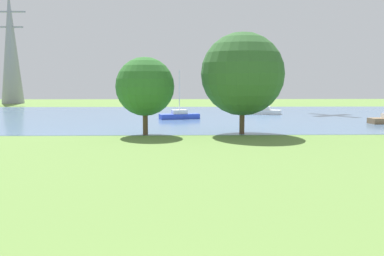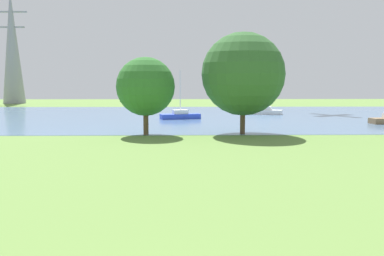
{
  "view_description": "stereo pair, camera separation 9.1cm",
  "coord_description": "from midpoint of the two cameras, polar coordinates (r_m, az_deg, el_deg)",
  "views": [
    {
      "loc": [
        0.67,
        -7.01,
        4.68
      ],
      "look_at": [
        1.34,
        17.4,
        2.01
      ],
      "focal_mm": 40.95,
      "sensor_mm": 36.0,
      "label": 1
    },
    {
      "loc": [
        0.77,
        -7.01,
        4.68
      ],
      "look_at": [
        1.34,
        17.4,
        2.01
      ],
      "focal_mm": 40.95,
      "sensor_mm": 36.0,
      "label": 2
    }
  ],
  "objects": [
    {
      "name": "tree_east_near",
      "position": [
        38.19,
        6.75,
        7.0
      ],
      "size": [
        7.19,
        7.19,
        8.82
      ],
      "color": "brown",
      "rests_on": "ground"
    },
    {
      "name": "tree_west_far",
      "position": [
        37.45,
        -6.01,
        5.38
      ],
      "size": [
        5.0,
        5.0,
        6.65
      ],
      "color": "brown",
      "rests_on": "ground"
    },
    {
      "name": "sailboat_blue",
      "position": [
        53.05,
        -1.49,
        1.67
      ],
      "size": [
        5.03,
        2.77,
        5.91
      ],
      "color": "blue",
      "rests_on": "water_surface"
    },
    {
      "name": "ground_plane",
      "position": [
        29.4,
        -2.73,
        -2.93
      ],
      "size": [
        160.0,
        160.0,
        0.0
      ],
      "primitive_type": "plane",
      "color": "olive"
    },
    {
      "name": "sailboat_white",
      "position": [
        61.2,
        9.44,
        2.19
      ],
      "size": [
        5.02,
        3.03,
        5.93
      ],
      "color": "white",
      "rests_on": "water_surface"
    },
    {
      "name": "water_surface",
      "position": [
        57.21,
        -2.06,
        1.55
      ],
      "size": [
        140.0,
        40.0,
        0.02
      ],
      "primitive_type": "cube",
      "color": "#55779E",
      "rests_on": "ground"
    },
    {
      "name": "electricity_pylon",
      "position": [
        96.71,
        -22.35,
        9.79
      ],
      "size": [
        6.4,
        4.4,
        22.87
      ],
      "color": "gray",
      "rests_on": "ground"
    }
  ]
}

